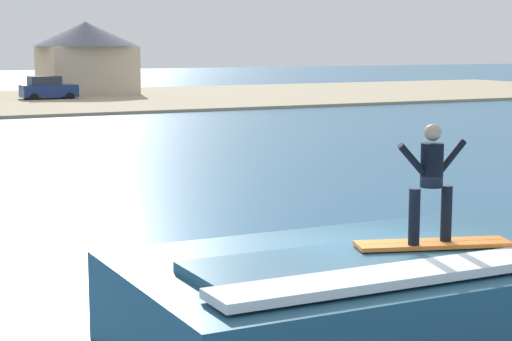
# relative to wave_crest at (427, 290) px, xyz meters

# --- Properties ---
(ground_plane) EXTENTS (260.00, 260.00, 0.00)m
(ground_plane) POSITION_rel_wave_crest_xyz_m (-0.74, 0.54, -0.70)
(ground_plane) COLOR #245982
(wave_crest) EXTENTS (9.07, 4.25, 1.48)m
(wave_crest) POSITION_rel_wave_crest_xyz_m (0.00, 0.00, 0.00)
(wave_crest) COLOR #275774
(wave_crest) RESTS_ON ground_plane
(surfboard) EXTENTS (2.28, 1.17, 0.06)m
(surfboard) POSITION_rel_wave_crest_xyz_m (-0.24, -0.41, 0.81)
(surfboard) COLOR orange
(surfboard) RESTS_ON wave_crest
(surfer) EXTENTS (1.17, 0.32, 1.69)m
(surfer) POSITION_rel_wave_crest_xyz_m (-0.33, -0.45, 1.79)
(surfer) COLOR black
(surfer) RESTS_ON surfboard
(car_far_shore) EXTENTS (4.05, 2.24, 1.86)m
(car_far_shore) POSITION_rel_wave_crest_xyz_m (7.97, 55.97, 0.25)
(car_far_shore) COLOR navy
(car_far_shore) RESTS_ON ground_plane
(house_gabled_white) EXTENTS (8.68, 8.68, 6.00)m
(house_gabled_white) POSITION_rel_wave_crest_xyz_m (12.66, 61.91, 2.65)
(house_gabled_white) COLOR beige
(house_gabled_white) RESTS_ON ground_plane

